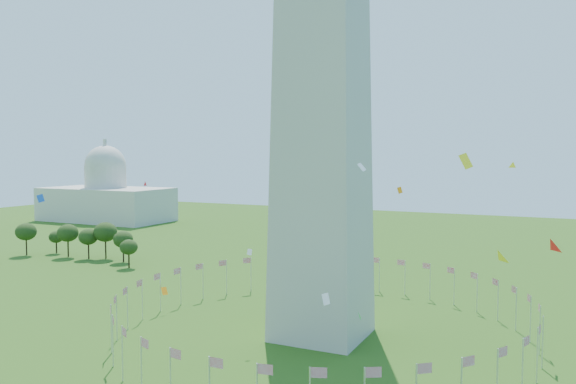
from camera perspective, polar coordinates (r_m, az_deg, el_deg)
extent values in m
cylinder|color=silver|center=(106.45, 24.45, -13.75)|extent=(0.24, 0.24, 9.00)
cylinder|color=silver|center=(113.11, 24.21, -12.70)|extent=(0.24, 0.24, 9.00)
cylinder|color=silver|center=(119.64, 23.41, -11.77)|extent=(0.24, 0.24, 9.00)
cylinder|color=silver|center=(125.86, 22.16, -10.97)|extent=(0.24, 0.24, 9.00)
cylinder|color=silver|center=(131.66, 20.55, -10.28)|extent=(0.24, 0.24, 9.00)
cylinder|color=silver|center=(136.91, 18.66, -9.69)|extent=(0.24, 0.24, 9.00)
cylinder|color=silver|center=(141.53, 16.53, -9.21)|extent=(0.24, 0.24, 9.00)
cylinder|color=silver|center=(145.44, 14.23, -8.82)|extent=(0.24, 0.24, 9.00)
cylinder|color=silver|center=(148.58, 11.80, -8.51)|extent=(0.24, 0.24, 9.00)
cylinder|color=silver|center=(150.91, 9.27, -8.29)|extent=(0.24, 0.24, 9.00)
cylinder|color=silver|center=(152.40, 6.67, -8.14)|extent=(0.24, 0.24, 9.00)
cylinder|color=silver|center=(153.02, 4.04, -8.08)|extent=(0.24, 0.24, 9.00)
cylinder|color=silver|center=(152.77, 1.40, -8.09)|extent=(0.24, 0.24, 9.00)
cylinder|color=silver|center=(151.65, -1.22, -8.18)|extent=(0.24, 0.24, 9.00)
cylinder|color=silver|center=(149.67, -3.78, -8.35)|extent=(0.24, 0.24, 9.00)
cylinder|color=silver|center=(146.87, -6.26, -8.60)|extent=(0.24, 0.24, 9.00)
cylinder|color=silver|center=(143.28, -8.63, -8.93)|extent=(0.24, 0.24, 9.00)
cylinder|color=silver|center=(138.96, -10.83, -9.36)|extent=(0.24, 0.24, 9.00)
cylinder|color=silver|center=(133.97, -12.84, -9.88)|extent=(0.24, 0.24, 9.00)
cylinder|color=silver|center=(128.39, -14.58, -10.52)|extent=(0.24, 0.24, 9.00)
cylinder|color=silver|center=(122.33, -16.00, -11.26)|extent=(0.24, 0.24, 9.00)
cylinder|color=silver|center=(115.92, -17.01, -12.13)|extent=(0.24, 0.24, 9.00)
cylinder|color=silver|center=(109.29, -17.51, -13.12)|extent=(0.24, 0.24, 9.00)
cylinder|color=silver|center=(102.64, -17.37, -14.24)|extent=(0.24, 0.24, 9.00)
cylinder|color=silver|center=(96.17, -16.48, -15.47)|extent=(0.24, 0.24, 9.00)
cylinder|color=silver|center=(90.15, -14.68, -16.77)|extent=(0.24, 0.24, 9.00)
cylinder|color=silver|center=(84.87, -11.86, -18.06)|extent=(0.24, 0.24, 9.00)
cylinder|color=silver|center=(87.79, 20.48, -17.46)|extent=(0.24, 0.24, 9.00)
cylinder|color=silver|center=(93.54, 22.72, -16.17)|extent=(0.24, 0.24, 9.00)
cylinder|color=silver|center=(99.85, 24.00, -14.91)|extent=(0.24, 0.24, 9.00)
plane|color=red|center=(81.73, 25.43, -5.06)|extent=(1.73, 2.76, 2.50)
plane|color=yellow|center=(59.17, 17.61, 3.01)|extent=(1.34, 1.65, 1.81)
plane|color=blue|center=(104.10, -23.84, -0.59)|extent=(0.61, 1.49, 1.61)
plane|color=red|center=(150.76, -14.30, 0.78)|extent=(0.23, 1.60, 1.61)
plane|color=white|center=(107.95, -3.93, -6.10)|extent=(1.02, 1.00, 1.38)
plane|color=white|center=(83.80, 7.50, 2.53)|extent=(1.45, 1.13, 1.38)
plane|color=orange|center=(99.22, 11.29, 0.18)|extent=(0.96, 0.95, 1.32)
plane|color=green|center=(96.22, 7.30, -12.43)|extent=(0.85, 1.40, 1.38)
plane|color=white|center=(84.89, 3.88, -10.80)|extent=(1.78, 1.02, 1.71)
plane|color=orange|center=(132.65, -12.44, -9.79)|extent=(0.99, 2.02, 1.76)
plane|color=yellow|center=(98.47, 21.85, 2.50)|extent=(1.24, 0.74, 1.10)
plane|color=yellow|center=(77.32, 20.90, -6.26)|extent=(1.75, 2.63, 2.31)
ellipsoid|color=#2C4918|center=(221.95, -25.05, -4.40)|extent=(7.27, 7.27, 11.36)
ellipsoid|color=#2C4918|center=(222.26, -22.48, -4.75)|extent=(5.15, 5.15, 8.05)
ellipsoid|color=#2C4918|center=(212.48, -21.45, -4.66)|extent=(7.29, 7.29, 11.39)
ellipsoid|color=#2C4918|center=(206.44, -19.61, -5.01)|extent=(6.59, 6.59, 10.30)
ellipsoid|color=#2C4918|center=(204.67, -18.05, -4.74)|extent=(7.96, 7.96, 12.44)
ellipsoid|color=#2C4918|center=(196.59, -16.39, -5.38)|extent=(6.57, 6.57, 10.26)
ellipsoid|color=#2C4918|center=(186.46, -15.87, -6.08)|extent=(5.70, 5.70, 8.90)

